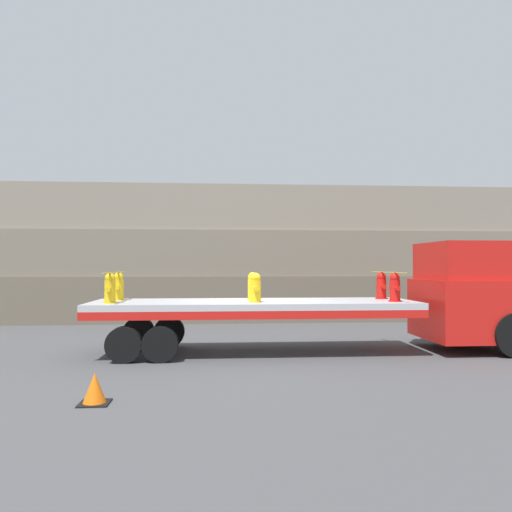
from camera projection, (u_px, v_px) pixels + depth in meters
name	position (u px, v px, depth m)	size (l,w,h in m)	color
ground_plane	(254.00, 353.00, 13.06)	(120.00, 120.00, 0.00)	#474749
rock_cliff	(240.00, 254.00, 21.38)	(60.00, 3.30, 5.59)	#665B4C
truck_cab	(474.00, 297.00, 13.55)	(2.68, 2.62, 2.92)	red
flatbed_trailer	(233.00, 311.00, 13.04)	(8.41, 2.52, 1.36)	#B2B2B7
fire_hydrant_yellow_near_0	(110.00, 289.00, 12.29)	(0.33, 0.53, 0.74)	gold
fire_hydrant_yellow_far_0	(119.00, 287.00, 13.35)	(0.33, 0.53, 0.74)	gold
fire_hydrant_yellow_near_1	(256.00, 288.00, 12.57)	(0.33, 0.53, 0.74)	gold
fire_hydrant_yellow_far_1	(253.00, 286.00, 13.63)	(0.33, 0.53, 0.74)	gold
fire_hydrant_red_near_2	(395.00, 288.00, 12.85)	(0.33, 0.53, 0.74)	red
fire_hydrant_red_far_2	(381.00, 286.00, 13.90)	(0.33, 0.53, 0.74)	red
cargo_strap_rear	(115.00, 272.00, 12.83)	(0.05, 2.61, 0.01)	yellow
cargo_strap_middle	(388.00, 272.00, 13.38)	(0.05, 2.61, 0.01)	yellow
traffic_cone	(95.00, 389.00, 8.24)	(0.49, 0.49, 0.51)	black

